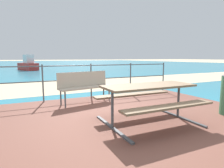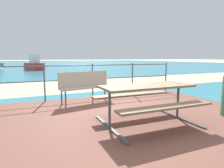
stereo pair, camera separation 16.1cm
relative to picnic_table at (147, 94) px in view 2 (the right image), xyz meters
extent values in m
plane|color=beige|center=(-0.23, 0.33, -0.65)|extent=(240.00, 240.00, 0.00)
cube|color=brown|center=(-0.23, 0.33, -0.62)|extent=(6.40, 5.20, 0.06)
cube|color=teal|center=(-0.23, 40.33, -0.64)|extent=(90.00, 90.00, 0.01)
cube|color=beige|center=(-0.23, 6.10, -0.64)|extent=(54.11, 5.91, 0.01)
cube|color=#7A6047|center=(0.00, 0.00, 0.15)|extent=(1.83, 0.71, 0.04)
cube|color=#7A6047|center=(0.00, -0.60, -0.12)|extent=(1.82, 0.26, 0.04)
cube|color=#7A6047|center=(0.00, 0.60, -0.12)|extent=(1.82, 0.26, 0.04)
cylinder|color=#4C5156|center=(-0.79, 0.00, -0.22)|extent=(0.05, 0.05, 0.74)
cube|color=#4C5156|center=(-0.79, 0.00, -0.57)|extent=(0.06, 1.46, 0.03)
cylinder|color=#4C5156|center=(0.79, 0.00, -0.22)|extent=(0.05, 0.05, 0.74)
cube|color=#4C5156|center=(0.79, 0.00, -0.57)|extent=(0.06, 1.46, 0.03)
cube|color=tan|center=(-0.60, 2.15, -0.14)|extent=(1.61, 0.70, 0.04)
cube|color=tan|center=(-0.64, 2.32, 0.09)|extent=(1.55, 0.36, 0.42)
cylinder|color=#4C5156|center=(-1.26, 1.86, -0.36)|extent=(0.04, 0.04, 0.44)
cylinder|color=#4C5156|center=(-1.32, 2.16, -0.36)|extent=(0.04, 0.04, 0.44)
cylinder|color=#4C5156|center=(0.12, 2.14, -0.36)|extent=(0.04, 0.04, 0.44)
cylinder|color=#4C5156|center=(0.06, 2.43, -0.36)|extent=(0.04, 0.04, 0.44)
cylinder|color=#4C5156|center=(-1.71, 2.78, -0.04)|extent=(0.04, 0.04, 1.10)
cylinder|color=#4C5156|center=(-0.23, 2.78, -0.04)|extent=(0.04, 0.04, 1.10)
cylinder|color=#4C5156|center=(1.24, 2.78, -0.04)|extent=(0.04, 0.04, 1.10)
cylinder|color=#4C5156|center=(2.72, 2.78, -0.04)|extent=(0.04, 0.04, 1.10)
cylinder|color=#4C5156|center=(-0.23, 2.78, 0.46)|extent=(5.90, 0.03, 0.03)
cylinder|color=#4C5156|center=(-0.23, 2.78, 0.02)|extent=(5.90, 0.03, 0.03)
cube|color=red|center=(-1.65, 19.63, -0.26)|extent=(2.12, 3.15, 0.76)
cube|color=silver|center=(-1.57, 19.42, 0.57)|extent=(1.09, 1.15, 0.89)
cone|color=red|center=(-2.31, 21.23, -0.26)|extent=(0.82, 0.72, 0.68)
cone|color=silver|center=(-4.01, 13.48, -0.24)|extent=(0.71, 0.85, 0.72)
camera|label=1|loc=(-2.22, -3.02, 0.70)|focal=30.48mm
camera|label=2|loc=(-2.08, -3.09, 0.70)|focal=30.48mm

